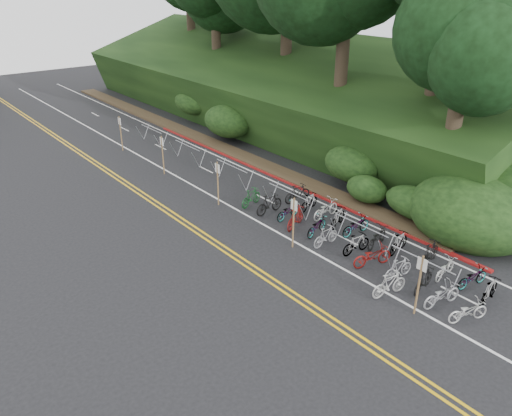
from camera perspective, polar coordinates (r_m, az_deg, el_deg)
The scene contains 10 objects.
ground at distance 20.21m, azimuth 12.73°, elevation -10.36°, with size 120.00×120.00×0.00m, color black.
road_markings at distance 26.90m, azimuth -3.14°, elevation -0.24°, with size 7.47×80.00×0.01m.
red_curb at distance 31.14m, azimuth 2.35°, elevation 3.53°, with size 0.25×28.00×0.10m, color maroon.
embankment at distance 40.05m, azimuth 3.67°, elevation 12.22°, with size 14.30×48.14×9.11m.
bike_rack_front at distance 21.25m, azimuth 18.36°, elevation -6.33°, with size 1.17×2.93×1.23m.
bike_racks_rest at distance 30.00m, azimuth -2.78°, elevation 4.31°, with size 1.14×23.00×1.17m.
signpost_near at distance 19.23m, azimuth 18.16°, elevation -7.97°, with size 0.08×0.40×2.49m.
signposts_rest at distance 29.35m, azimuth -7.76°, elevation 4.82°, with size 0.08×18.40×2.50m.
bike_front at distance 20.46m, azimuth 15.01°, elevation -8.42°, with size 1.69×0.48×1.02m, color beige.
bike_valet at distance 23.63m, azimuth 11.62°, elevation -3.26°, with size 3.32×14.56×1.10m.
Camera 1 is at (-13.45, -9.69, 11.55)m, focal length 35.00 mm.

